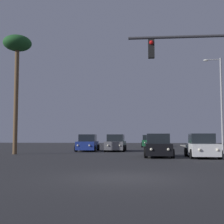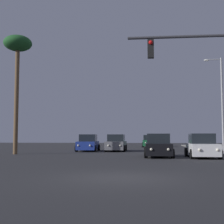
{
  "view_description": "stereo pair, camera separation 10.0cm",
  "coord_description": "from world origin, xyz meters",
  "px_view_note": "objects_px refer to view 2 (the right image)",
  "views": [
    {
      "loc": [
        0.68,
        -11.3,
        1.48
      ],
      "look_at": [
        -1.26,
        9.71,
        3.14
      ],
      "focal_mm": 50.0,
      "sensor_mm": 36.0,
      "label": 1
    },
    {
      "loc": [
        0.78,
        -11.29,
        1.48
      ],
      "look_at": [
        -1.26,
        9.71,
        3.14
      ],
      "focal_mm": 50.0,
      "sensor_mm": 36.0,
      "label": 2
    }
  ],
  "objects_px": {
    "car_white": "(202,147)",
    "car_grey": "(116,144)",
    "car_blue": "(88,144)",
    "car_green": "(149,142)",
    "street_lamp": "(221,99)",
    "palm_tree_near": "(18,51)",
    "car_black": "(158,146)"
  },
  "relations": [
    {
      "from": "car_white",
      "to": "car_grey",
      "type": "relative_size",
      "value": 1.0
    },
    {
      "from": "car_blue",
      "to": "car_white",
      "type": "relative_size",
      "value": 1.0
    },
    {
      "from": "car_green",
      "to": "street_lamp",
      "type": "xyz_separation_m",
      "value": [
        6.59,
        -13.43,
        4.36
      ]
    },
    {
      "from": "car_green",
      "to": "palm_tree_near",
      "type": "xyz_separation_m",
      "value": [
        -11.58,
        -18.88,
        8.04
      ]
    },
    {
      "from": "car_white",
      "to": "palm_tree_near",
      "type": "bearing_deg",
      "value": -8.85
    },
    {
      "from": "car_black",
      "to": "street_lamp",
      "type": "xyz_separation_m",
      "value": [
        6.44,
        7.77,
        4.36
      ]
    },
    {
      "from": "car_white",
      "to": "street_lamp",
      "type": "xyz_separation_m",
      "value": [
        3.41,
        8.27,
        4.36
      ]
    },
    {
      "from": "car_green",
      "to": "car_black",
      "type": "bearing_deg",
      "value": 91.71
    },
    {
      "from": "car_blue",
      "to": "car_green",
      "type": "xyz_separation_m",
      "value": [
        6.44,
        13.02,
        0.0
      ]
    },
    {
      "from": "car_grey",
      "to": "car_black",
      "type": "xyz_separation_m",
      "value": [
        3.77,
        -8.49,
        0.0
      ]
    },
    {
      "from": "car_grey",
      "to": "car_black",
      "type": "height_order",
      "value": "same"
    },
    {
      "from": "car_grey",
      "to": "palm_tree_near",
      "type": "height_order",
      "value": "palm_tree_near"
    },
    {
      "from": "car_blue",
      "to": "palm_tree_near",
      "type": "height_order",
      "value": "palm_tree_near"
    },
    {
      "from": "car_blue",
      "to": "car_grey",
      "type": "distance_m",
      "value": 2.84
    },
    {
      "from": "car_white",
      "to": "palm_tree_near",
      "type": "distance_m",
      "value": 17.04
    },
    {
      "from": "car_black",
      "to": "street_lamp",
      "type": "distance_m",
      "value": 10.99
    },
    {
      "from": "car_black",
      "to": "palm_tree_near",
      "type": "xyz_separation_m",
      "value": [
        -11.73,
        2.33,
        8.04
      ]
    },
    {
      "from": "car_grey",
      "to": "palm_tree_near",
      "type": "distance_m",
      "value": 12.88
    },
    {
      "from": "car_blue",
      "to": "car_white",
      "type": "xyz_separation_m",
      "value": [
        9.62,
        -8.68,
        0.0
      ]
    },
    {
      "from": "car_grey",
      "to": "street_lamp",
      "type": "relative_size",
      "value": 0.48
    },
    {
      "from": "car_green",
      "to": "car_white",
      "type": "relative_size",
      "value": 1.0
    },
    {
      "from": "car_blue",
      "to": "street_lamp",
      "type": "relative_size",
      "value": 0.48
    },
    {
      "from": "car_grey",
      "to": "street_lamp",
      "type": "xyz_separation_m",
      "value": [
        10.2,
        -0.72,
        4.36
      ]
    },
    {
      "from": "car_black",
      "to": "palm_tree_near",
      "type": "bearing_deg",
      "value": -10.57
    },
    {
      "from": "car_black",
      "to": "street_lamp",
      "type": "bearing_deg",
      "value": -128.97
    },
    {
      "from": "car_white",
      "to": "car_black",
      "type": "bearing_deg",
      "value": -7.28
    },
    {
      "from": "car_white",
      "to": "palm_tree_near",
      "type": "height_order",
      "value": "palm_tree_near"
    },
    {
      "from": "car_black",
      "to": "car_white",
      "type": "bearing_deg",
      "value": 171.41
    },
    {
      "from": "car_white",
      "to": "street_lamp",
      "type": "height_order",
      "value": "street_lamp"
    },
    {
      "from": "car_blue",
      "to": "car_green",
      "type": "height_order",
      "value": "same"
    },
    {
      "from": "car_grey",
      "to": "street_lamp",
      "type": "distance_m",
      "value": 11.12
    },
    {
      "from": "car_green",
      "to": "street_lamp",
      "type": "distance_m",
      "value": 15.58
    }
  ]
}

